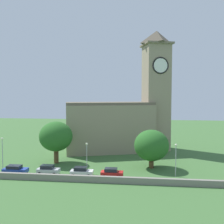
{
  "coord_description": "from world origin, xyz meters",
  "views": [
    {
      "loc": [
        7.48,
        -46.83,
        15.45
      ],
      "look_at": [
        0.87,
        9.33,
        11.74
      ],
      "focal_mm": 40.82,
      "sensor_mm": 36.0,
      "label": 1
    }
  ],
  "objects": [
    {
      "name": "ground_plane",
      "position": [
        0.0,
        15.0,
        0.0
      ],
      "size": [
        200.0,
        200.0,
        0.0
      ],
      "primitive_type": "plane",
      "color": "#3D6633"
    },
    {
      "name": "church",
      "position": [
        2.67,
        23.71,
        10.02
      ],
      "size": [
        30.26,
        16.79,
        33.45
      ],
      "color": "gray",
      "rests_on": "ground"
    },
    {
      "name": "quay_barrier",
      "position": [
        0.0,
        -3.2,
        0.59
      ],
      "size": [
        42.96,
        0.7,
        1.17
      ],
      "primitive_type": "cube",
      "color": "gray",
      "rests_on": "ground"
    },
    {
      "name": "car_blue",
      "position": [
        -17.28,
        -0.1,
        0.85
      ],
      "size": [
        4.79,
        2.29,
        1.67
      ],
      "color": "#233D9E",
      "rests_on": "ground"
    },
    {
      "name": "car_silver",
      "position": [
        -10.59,
        0.06,
        0.96
      ],
      "size": [
        4.31,
        2.12,
        1.9
      ],
      "color": "silver",
      "rests_on": "ground"
    },
    {
      "name": "car_white",
      "position": [
        -3.89,
        -0.09,
        0.9
      ],
      "size": [
        4.36,
        2.27,
        1.78
      ],
      "color": "silver",
      "rests_on": "ground"
    },
    {
      "name": "car_red",
      "position": [
        1.93,
        -0.07,
        0.88
      ],
      "size": [
        4.19,
        2.08,
        1.74
      ],
      "color": "red",
      "rests_on": "ground"
    },
    {
      "name": "streetlamp_west_end",
      "position": [
        -20.68,
        1.33,
        4.62
      ],
      "size": [
        0.44,
        0.44,
        6.9
      ],
      "color": "#9EA0A5",
      "rests_on": "ground"
    },
    {
      "name": "streetlamp_west_mid",
      "position": [
        -3.35,
        2.17,
        4.12
      ],
      "size": [
        0.44,
        0.44,
        6.04
      ],
      "color": "#9EA0A5",
      "rests_on": "ground"
    },
    {
      "name": "streetlamp_central",
      "position": [
        13.96,
        1.89,
        4.26
      ],
      "size": [
        0.44,
        0.44,
        6.28
      ],
      "color": "#9EA0A5",
      "rests_on": "ground"
    },
    {
      "name": "tree_riverside_east",
      "position": [
        9.56,
        7.08,
        4.86
      ],
      "size": [
        7.34,
        7.34,
        8.18
      ],
      "color": "brown",
      "rests_on": "ground"
    },
    {
      "name": "tree_churchyard",
      "position": [
        -11.9,
        8.64,
        6.1
      ],
      "size": [
        7.52,
        7.52,
        9.53
      ],
      "color": "brown",
      "rests_on": "ground"
    }
  ]
}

